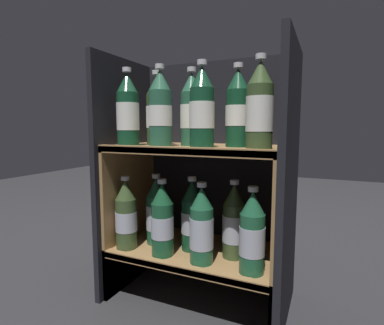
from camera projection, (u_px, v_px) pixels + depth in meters
name	position (u px, v px, depth m)	size (l,w,h in m)	color
ground_plane	(177.00, 323.00, 0.90)	(6.00, 6.00, 0.00)	#2D2D30
fridge_back_wall	(215.00, 173.00, 1.15)	(0.60, 0.02, 0.83)	black
fridge_side_left	(126.00, 174.00, 1.12)	(0.02, 0.35, 0.83)	black
fridge_side_right	(289.00, 186.00, 0.88)	(0.02, 0.35, 0.83)	black
shelf_lower	(196.00, 258.00, 1.02)	(0.56, 0.31, 0.18)	#9E7547
shelf_upper	(197.00, 190.00, 0.99)	(0.56, 0.31, 0.53)	#9E7547
bottle_upper_front_0	(128.00, 112.00, 0.97)	(0.07, 0.07, 0.25)	#144228
bottle_upper_front_1	(160.00, 110.00, 0.92)	(0.07, 0.07, 0.25)	#285B42
bottle_upper_front_2	(202.00, 109.00, 0.86)	(0.07, 0.07, 0.25)	#144228
bottle_upper_front_3	(260.00, 108.00, 0.80)	(0.07, 0.07, 0.25)	#384C28
bottle_upper_back_0	(157.00, 112.00, 1.02)	(0.07, 0.07, 0.25)	#384C28
bottle_upper_back_1	(192.00, 111.00, 0.97)	(0.07, 0.07, 0.25)	#285B42
bottle_upper_back_2	(238.00, 110.00, 0.90)	(0.07, 0.07, 0.25)	#144228
bottle_lower_front_0	(126.00, 216.00, 1.02)	(0.07, 0.07, 0.25)	#384C28
bottle_lower_front_1	(162.00, 221.00, 0.96)	(0.07, 0.07, 0.25)	#194C2D
bottle_lower_front_2	(202.00, 228.00, 0.90)	(0.07, 0.07, 0.25)	#1E5638
bottle_lower_front_3	(252.00, 235.00, 0.84)	(0.07, 0.07, 0.25)	#1E5638
bottle_lower_back_0	(156.00, 213.00, 1.06)	(0.07, 0.07, 0.25)	#1E5638
bottle_lower_back_1	(192.00, 217.00, 1.00)	(0.07, 0.07, 0.25)	#144228
bottle_lower_back_2	(234.00, 223.00, 0.95)	(0.07, 0.07, 0.25)	#384C28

